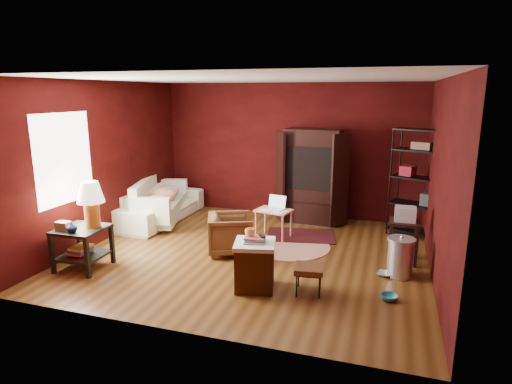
{
  "coord_description": "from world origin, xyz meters",
  "views": [
    {
      "loc": [
        2.09,
        -6.31,
        2.59
      ],
      "look_at": [
        0.0,
        0.2,
        1.0
      ],
      "focal_mm": 30.0,
      "sensor_mm": 36.0,
      "label": 1
    }
  ],
  "objects_px": {
    "hamper": "(255,264)",
    "laptop_desk": "(274,213)",
    "sofa": "(159,199)",
    "side_table": "(86,217)",
    "tv_armoire": "(312,174)",
    "wire_shelving": "(420,179)",
    "armchair": "(231,232)"
  },
  "relations": [
    {
      "from": "laptop_desk",
      "to": "hamper",
      "type": "bearing_deg",
      "value": -69.8
    },
    {
      "from": "sofa",
      "to": "armchair",
      "type": "xyz_separation_m",
      "value": [
        2.06,
        -1.27,
        -0.09
      ]
    },
    {
      "from": "armchair",
      "to": "tv_armoire",
      "type": "relative_size",
      "value": 0.38
    },
    {
      "from": "sofa",
      "to": "tv_armoire",
      "type": "xyz_separation_m",
      "value": [
        3.0,
        0.89,
        0.54
      ]
    },
    {
      "from": "tv_armoire",
      "to": "wire_shelving",
      "type": "distance_m",
      "value": 2.05
    },
    {
      "from": "laptop_desk",
      "to": "wire_shelving",
      "type": "height_order",
      "value": "wire_shelving"
    },
    {
      "from": "laptop_desk",
      "to": "side_table",
      "type": "bearing_deg",
      "value": -125.06
    },
    {
      "from": "armchair",
      "to": "tv_armoire",
      "type": "height_order",
      "value": "tv_armoire"
    },
    {
      "from": "hamper",
      "to": "laptop_desk",
      "type": "xyz_separation_m",
      "value": [
        -0.31,
        2.08,
        0.13
      ]
    },
    {
      "from": "side_table",
      "to": "hamper",
      "type": "bearing_deg",
      "value": 1.79
    },
    {
      "from": "side_table",
      "to": "armchair",
      "type": "bearing_deg",
      "value": 33.66
    },
    {
      "from": "sofa",
      "to": "side_table",
      "type": "distance_m",
      "value": 2.52
    },
    {
      "from": "armchair",
      "to": "laptop_desk",
      "type": "bearing_deg",
      "value": -49.29
    },
    {
      "from": "side_table",
      "to": "laptop_desk",
      "type": "distance_m",
      "value": 3.17
    },
    {
      "from": "sofa",
      "to": "hamper",
      "type": "bearing_deg",
      "value": -128.9
    },
    {
      "from": "armchair",
      "to": "wire_shelving",
      "type": "distance_m",
      "value": 3.54
    },
    {
      "from": "hamper",
      "to": "tv_armoire",
      "type": "bearing_deg",
      "value": 87.41
    },
    {
      "from": "hamper",
      "to": "wire_shelving",
      "type": "relative_size",
      "value": 0.38
    },
    {
      "from": "side_table",
      "to": "laptop_desk",
      "type": "height_order",
      "value": "side_table"
    },
    {
      "from": "sofa",
      "to": "hamper",
      "type": "relative_size",
      "value": 3.06
    },
    {
      "from": "sofa",
      "to": "tv_armoire",
      "type": "distance_m",
      "value": 3.17
    },
    {
      "from": "side_table",
      "to": "wire_shelving",
      "type": "relative_size",
      "value": 0.67
    },
    {
      "from": "armchair",
      "to": "laptop_desk",
      "type": "distance_m",
      "value": 1.07
    },
    {
      "from": "laptop_desk",
      "to": "tv_armoire",
      "type": "height_order",
      "value": "tv_armoire"
    },
    {
      "from": "armchair",
      "to": "laptop_desk",
      "type": "relative_size",
      "value": 0.94
    },
    {
      "from": "sofa",
      "to": "tv_armoire",
      "type": "relative_size",
      "value": 1.22
    },
    {
      "from": "tv_armoire",
      "to": "wire_shelving",
      "type": "bearing_deg",
      "value": -8.11
    },
    {
      "from": "sofa",
      "to": "laptop_desk",
      "type": "bearing_deg",
      "value": -96.1
    },
    {
      "from": "sofa",
      "to": "wire_shelving",
      "type": "distance_m",
      "value": 5.09
    },
    {
      "from": "wire_shelving",
      "to": "side_table",
      "type": "bearing_deg",
      "value": -124.49
    },
    {
      "from": "side_table",
      "to": "wire_shelving",
      "type": "distance_m",
      "value": 5.65
    },
    {
      "from": "sofa",
      "to": "hamper",
      "type": "distance_m",
      "value": 3.73
    }
  ]
}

